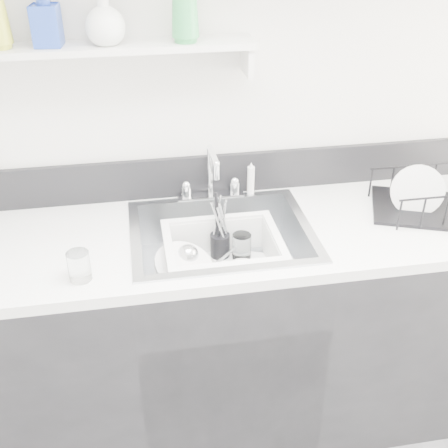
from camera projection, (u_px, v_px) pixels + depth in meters
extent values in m
cube|color=silver|center=(207.00, 100.00, 2.04)|extent=(3.50, 0.02, 2.60)
cube|color=black|center=(222.00, 334.00, 2.23)|extent=(3.20, 0.62, 0.88)
cube|color=white|center=(222.00, 236.00, 2.00)|extent=(3.20, 0.62, 0.04)
cube|color=black|center=(209.00, 175.00, 2.20)|extent=(3.20, 0.02, 0.16)
cube|color=silver|center=(211.00, 196.00, 2.20)|extent=(0.26, 0.06, 0.02)
cylinder|color=silver|center=(186.00, 192.00, 2.17)|extent=(0.04, 0.04, 0.05)
cylinder|color=silver|center=(234.00, 188.00, 2.20)|extent=(0.04, 0.04, 0.05)
cylinder|color=silver|center=(210.00, 172.00, 2.14)|extent=(0.02, 0.02, 0.20)
cylinder|color=silver|center=(213.00, 155.00, 2.03)|extent=(0.02, 0.15, 0.02)
cylinder|color=white|center=(251.00, 179.00, 2.19)|extent=(0.03, 0.03, 0.14)
cube|color=silver|center=(103.00, 47.00, 1.82)|extent=(1.00, 0.16, 0.02)
cube|color=silver|center=(247.00, 59.00, 1.92)|extent=(0.02, 0.14, 0.10)
cylinder|color=white|center=(187.00, 276.00, 2.00)|extent=(0.23, 0.23, 0.01)
cylinder|color=white|center=(188.00, 272.00, 2.00)|extent=(0.22, 0.22, 0.01)
cylinder|color=white|center=(184.00, 265.00, 1.98)|extent=(0.26, 0.25, 0.09)
cylinder|color=black|center=(220.00, 245.00, 2.10)|extent=(0.07, 0.07, 0.09)
cylinder|color=silver|center=(216.00, 225.00, 2.07)|extent=(0.01, 0.05, 0.18)
cylinder|color=silver|center=(224.00, 229.00, 2.06)|extent=(0.02, 0.04, 0.16)
cylinder|color=black|center=(217.00, 221.00, 2.06)|extent=(0.01, 0.05, 0.20)
cylinder|color=white|center=(242.00, 247.00, 2.09)|extent=(0.07, 0.07, 0.10)
cylinder|color=white|center=(79.00, 266.00, 1.72)|extent=(0.07, 0.07, 0.10)
imported|color=white|center=(242.00, 269.00, 2.03)|extent=(0.12, 0.12, 0.03)
imported|color=#2241A8|center=(45.00, 15.00, 1.74)|extent=(0.09, 0.10, 0.19)
imported|color=white|center=(104.00, 18.00, 1.76)|extent=(0.15, 0.15, 0.16)
imported|color=green|center=(185.00, 4.00, 1.77)|extent=(0.10, 0.11, 0.23)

